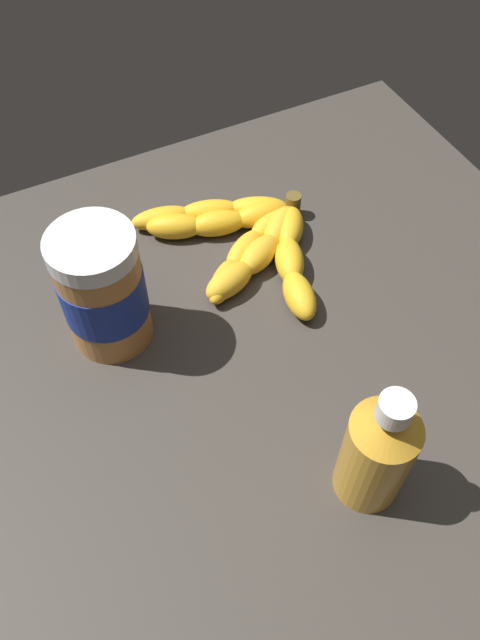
{
  "coord_description": "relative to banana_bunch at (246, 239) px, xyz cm",
  "views": [
    {
      "loc": [
        17.6,
        32.65,
        58.44
      ],
      "look_at": [
        0.11,
        -2.92,
        4.58
      ],
      "focal_mm": 35.24,
      "sensor_mm": 36.0,
      "label": 1
    }
  ],
  "objects": [
    {
      "name": "honey_bottle",
      "position": [
        3.41,
        32.68,
        5.54
      ],
      "size": [
        6.33,
        6.33,
        15.85
      ],
      "color": "gold",
      "rests_on": "ground_plane"
    },
    {
      "name": "banana_bunch",
      "position": [
        0.0,
        0.0,
        0.0
      ],
      "size": [
        21.28,
        25.0,
        3.46
      ],
      "color": "gold",
      "rests_on": "ground_plane"
    },
    {
      "name": "peanut_butter_jar",
      "position": [
        19.31,
        4.94,
        5.89
      ],
      "size": [
        9.04,
        9.04,
        15.15
      ],
      "color": "#B27238",
      "rests_on": "ground_plane"
    },
    {
      "name": "ground_plane",
      "position": [
        7.06,
        15.71,
        -3.59
      ],
      "size": [
        86.16,
        77.79,
        3.99
      ],
      "primitive_type": "cube",
      "color": "#38332D"
    }
  ]
}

